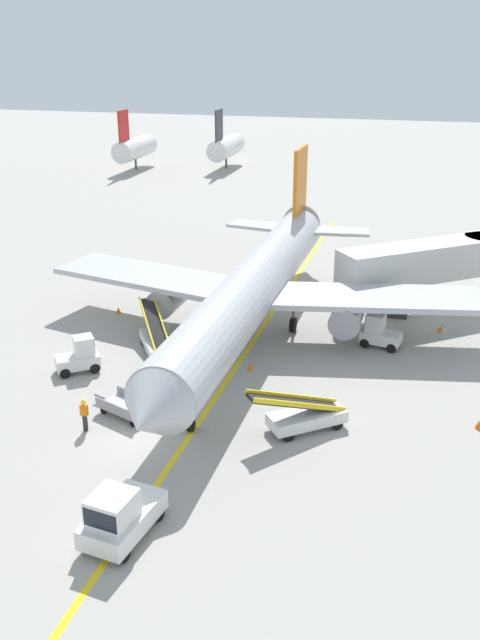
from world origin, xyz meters
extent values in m
plane|color=#9E9B93|center=(0.00, 0.00, 0.00)|extent=(300.00, 300.00, 0.00)
cube|color=yellow|center=(1.94, 5.00, 0.00)|extent=(1.62, 79.99, 0.01)
cylinder|color=#B2B5BA|center=(1.94, 12.89, 3.45)|extent=(3.80, 30.05, 3.30)
cone|color=#B2B5BA|center=(1.67, -3.31, 3.45)|extent=(3.27, 2.45, 3.23)
cone|color=#B2B5BA|center=(2.21, 29.28, 3.85)|extent=(3.18, 2.85, 3.14)
cube|color=#B2B5BA|center=(9.45, 14.26, 3.05)|extent=(13.60, 6.81, 0.36)
cylinder|color=gray|center=(7.79, 13.29, 2.05)|extent=(1.95, 3.23, 1.90)
cube|color=#B2B5BA|center=(-5.53, 14.51, 3.05)|extent=(13.66, 7.20, 0.36)
cylinder|color=gray|center=(-3.91, 13.48, 2.05)|extent=(1.95, 3.23, 1.90)
cube|color=orange|center=(2.17, 26.88, 7.50)|extent=(0.35, 4.00, 5.20)
cube|color=#B2B5BA|center=(5.16, 26.43, 3.85)|extent=(5.43, 2.82, 0.24)
cube|color=#B2B5BA|center=(-0.84, 26.53, 3.85)|extent=(5.48, 2.98, 0.24)
cylinder|color=#4C4C51|center=(1.75, 1.39, 1.56)|extent=(0.20, 0.20, 3.12)
cylinder|color=black|center=(1.75, 1.39, 0.28)|extent=(0.36, 0.57, 0.56)
cylinder|color=#4C4C51|center=(4.17, 14.85, 1.56)|extent=(0.20, 0.20, 3.12)
cylinder|color=black|center=(4.17, 14.85, 0.48)|extent=(0.37, 0.97, 0.96)
cylinder|color=#4C4C51|center=(-0.23, 14.92, 1.56)|extent=(0.20, 0.20, 3.12)
cylinder|color=black|center=(-0.23, 14.92, 0.48)|extent=(0.37, 0.97, 0.96)
cube|color=black|center=(1.70, -1.31, 3.80)|extent=(2.82, 1.05, 0.60)
cube|color=beige|center=(11.77, 20.67, 3.60)|extent=(11.02, 9.49, 2.50)
cylinder|color=#59595B|center=(10.35, 19.55, 1.18)|extent=(0.56, 0.56, 2.35)
cube|color=#333338|center=(10.35, 19.55, 0.25)|extent=(1.80, 1.40, 0.50)
cube|color=silver|center=(1.77, -6.44, 0.70)|extent=(2.40, 3.84, 0.80)
cube|color=silver|center=(1.68, -7.06, 1.65)|extent=(1.74, 1.82, 1.10)
cube|color=black|center=(1.56, -7.83, 1.65)|extent=(1.42, 0.28, 0.77)
cylinder|color=black|center=(2.38, -7.80, 0.30)|extent=(0.30, 0.63, 0.60)
cylinder|color=black|center=(0.79, -7.57, 0.30)|extent=(0.30, 0.63, 0.60)
cylinder|color=black|center=(2.75, -5.31, 0.30)|extent=(0.30, 0.63, 0.60)
cylinder|color=black|center=(1.15, -5.08, 0.30)|extent=(0.30, 0.63, 0.60)
cube|color=silver|center=(9.89, 13.86, 0.65)|extent=(2.61, 1.76, 0.70)
cube|color=silver|center=(9.48, 13.94, 1.55)|extent=(1.27, 1.24, 1.10)
cube|color=black|center=(8.97, 14.05, 1.55)|extent=(0.27, 0.97, 0.77)
cylinder|color=black|center=(8.96, 13.49, 0.30)|extent=(0.63, 0.34, 0.60)
cylinder|color=black|center=(9.18, 14.57, 0.30)|extent=(0.63, 0.34, 0.60)
cylinder|color=black|center=(10.60, 13.15, 0.30)|extent=(0.63, 0.34, 0.60)
cylinder|color=black|center=(10.82, 14.23, 0.30)|extent=(0.63, 0.34, 0.60)
cube|color=silver|center=(-6.57, 5.81, 0.65)|extent=(2.69, 2.50, 0.70)
cube|color=silver|center=(-6.24, 6.07, 1.55)|extent=(1.49, 1.48, 1.10)
cube|color=black|center=(-5.83, 6.39, 1.55)|extent=(0.66, 0.82, 0.77)
cylinder|color=black|center=(-6.25, 6.77, 0.30)|extent=(0.61, 0.54, 0.60)
cylinder|color=black|center=(-5.57, 5.89, 0.30)|extent=(0.61, 0.54, 0.60)
cylinder|color=black|center=(-7.58, 5.74, 0.30)|extent=(0.61, 0.54, 0.60)
cylinder|color=black|center=(-6.90, 4.86, 0.30)|extent=(0.61, 0.54, 0.60)
cube|color=silver|center=(7.17, 3.05, 0.60)|extent=(3.91, 3.54, 0.60)
cylinder|color=black|center=(6.53, 1.72, 0.30)|extent=(0.61, 0.55, 0.60)
cylinder|color=black|center=(5.74, 2.72, 0.30)|extent=(0.61, 0.55, 0.60)
cylinder|color=black|center=(8.61, 3.38, 0.30)|extent=(0.61, 0.55, 0.60)
cylinder|color=black|center=(7.81, 4.38, 0.30)|extent=(0.61, 0.55, 0.60)
cube|color=black|center=(6.70, 2.67, 1.55)|extent=(4.47, 3.82, 1.76)
cube|color=yellow|center=(6.98, 2.32, 1.67)|extent=(3.97, 3.19, 1.84)
cube|color=yellow|center=(6.42, 3.02, 1.67)|extent=(3.97, 3.19, 1.84)
cube|color=silver|center=(-3.18, 9.49, 0.60)|extent=(3.32, 4.01, 0.60)
cylinder|color=black|center=(-4.44, 10.26, 0.30)|extent=(0.51, 0.62, 0.60)
cylinder|color=black|center=(-3.37, 10.95, 0.30)|extent=(0.51, 0.62, 0.60)
cylinder|color=black|center=(-2.99, 8.03, 0.30)|extent=(0.51, 0.62, 0.60)
cylinder|color=black|center=(-1.92, 8.72, 0.30)|extent=(0.51, 0.62, 0.60)
cube|color=black|center=(-3.50, 9.99, 1.55)|extent=(3.47, 4.68, 1.76)
cube|color=yellow|center=(-3.88, 9.75, 1.67)|extent=(2.79, 4.26, 1.84)
cube|color=yellow|center=(-3.13, 10.24, 1.67)|extent=(2.79, 4.26, 1.84)
cube|color=#A5A5A8|center=(-1.86, 1.94, 0.44)|extent=(3.15, 2.42, 0.16)
cube|color=#4C4C51|center=(-3.58, 2.62, 0.42)|extent=(0.87, 0.40, 0.08)
cylinder|color=#4C4C51|center=(-4.00, 2.78, 0.42)|extent=(0.12, 0.12, 0.05)
cube|color=gray|center=(-2.13, 1.24, 0.69)|extent=(2.63, 1.08, 0.50)
cube|color=gray|center=(-1.58, 2.64, 0.69)|extent=(2.63, 1.08, 0.50)
cylinder|color=black|center=(-3.05, 1.77, 0.18)|extent=(0.38, 0.24, 0.36)
cylinder|color=black|center=(-2.61, 2.89, 0.18)|extent=(0.38, 0.24, 0.36)
cylinder|color=black|center=(-1.10, 1.00, 0.18)|extent=(0.38, 0.24, 0.36)
cylinder|color=black|center=(-0.66, 2.12, 0.18)|extent=(0.38, 0.24, 0.36)
cylinder|color=#26262D|center=(-3.18, 0.06, 0.42)|extent=(0.24, 0.24, 0.85)
cube|color=orange|center=(-3.18, 0.06, 1.13)|extent=(0.36, 0.22, 0.56)
sphere|color=tan|center=(-3.18, 0.06, 1.52)|extent=(0.20, 0.20, 0.20)
sphere|color=yellow|center=(-3.18, 0.06, 1.58)|extent=(0.24, 0.24, 0.24)
cone|color=orange|center=(15.29, 5.28, 0.22)|extent=(0.36, 0.36, 0.44)
cone|color=orange|center=(-8.21, 14.84, 0.22)|extent=(0.36, 0.36, 0.44)
cone|color=orange|center=(-6.75, 8.15, 0.22)|extent=(0.36, 0.36, 0.44)
cone|color=orange|center=(13.47, 17.28, 0.22)|extent=(0.36, 0.36, 0.44)
cone|color=orange|center=(2.89, 8.66, 0.22)|extent=(0.36, 0.36, 0.44)
cylinder|color=silver|center=(-30.16, 69.05, 3.10)|extent=(3.00, 10.00, 3.00)
cylinder|color=#3F3F3F|center=(-30.16, 69.05, 0.80)|extent=(0.30, 0.30, 1.60)
cube|color=red|center=(-30.16, 65.55, 6.60)|extent=(0.24, 3.20, 4.40)
cylinder|color=silver|center=(-17.53, 73.56, 3.10)|extent=(3.00, 10.00, 3.00)
cylinder|color=#3F3F3F|center=(-17.53, 73.56, 0.80)|extent=(0.30, 0.30, 1.60)
cube|color=#333338|center=(-17.53, 70.06, 6.60)|extent=(0.24, 3.20, 4.40)
camera|label=1|loc=(11.66, -25.83, 17.54)|focal=38.46mm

